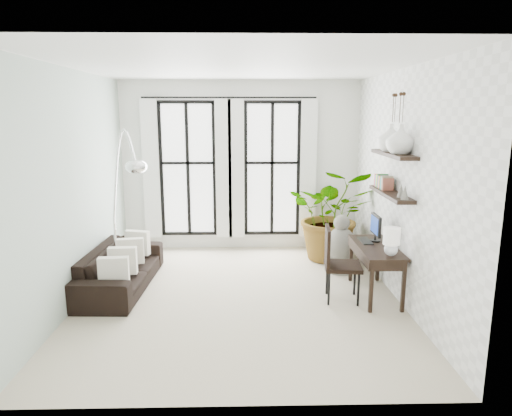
{
  "coord_description": "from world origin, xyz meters",
  "views": [
    {
      "loc": [
        0.09,
        -6.17,
        2.6
      ],
      "look_at": [
        0.24,
        0.3,
        1.25
      ],
      "focal_mm": 32.0,
      "sensor_mm": 36.0,
      "label": 1
    }
  ],
  "objects_px": {
    "plant": "(332,214)",
    "arc_lamp": "(125,182)",
    "sofa": "(121,268)",
    "buddha": "(341,247)",
    "desk_chair": "(336,259)",
    "desk": "(377,250)"
  },
  "relations": [
    {
      "from": "plant",
      "to": "desk",
      "type": "distance_m",
      "value": 1.8
    },
    {
      "from": "sofa",
      "to": "desk_chair",
      "type": "height_order",
      "value": "desk_chair"
    },
    {
      "from": "buddha",
      "to": "sofa",
      "type": "bearing_deg",
      "value": -169.14
    },
    {
      "from": "desk",
      "to": "plant",
      "type": "bearing_deg",
      "value": 99.77
    },
    {
      "from": "arc_lamp",
      "to": "buddha",
      "type": "height_order",
      "value": "arc_lamp"
    },
    {
      "from": "desk_chair",
      "to": "arc_lamp",
      "type": "distance_m",
      "value": 3.27
    },
    {
      "from": "desk",
      "to": "desk_chair",
      "type": "xyz_separation_m",
      "value": [
        -0.59,
        -0.08,
        -0.1
      ]
    },
    {
      "from": "desk",
      "to": "desk_chair",
      "type": "distance_m",
      "value": 0.61
    },
    {
      "from": "desk_chair",
      "to": "arc_lamp",
      "type": "bearing_deg",
      "value": 174.22
    },
    {
      "from": "desk",
      "to": "desk_chair",
      "type": "bearing_deg",
      "value": -172.27
    },
    {
      "from": "sofa",
      "to": "desk",
      "type": "relative_size",
      "value": 1.67
    },
    {
      "from": "sofa",
      "to": "buddha",
      "type": "xyz_separation_m",
      "value": [
        3.48,
        0.67,
        0.1
      ]
    },
    {
      "from": "plant",
      "to": "arc_lamp",
      "type": "distance_m",
      "value": 3.63
    },
    {
      "from": "arc_lamp",
      "to": "plant",
      "type": "bearing_deg",
      "value": 19.95
    },
    {
      "from": "sofa",
      "to": "arc_lamp",
      "type": "distance_m",
      "value": 1.31
    },
    {
      "from": "plant",
      "to": "desk_chair",
      "type": "distance_m",
      "value": 1.89
    },
    {
      "from": "sofa",
      "to": "buddha",
      "type": "height_order",
      "value": "buddha"
    },
    {
      "from": "plant",
      "to": "desk",
      "type": "relative_size",
      "value": 1.31
    },
    {
      "from": "plant",
      "to": "desk_chair",
      "type": "relative_size",
      "value": 1.57
    },
    {
      "from": "sofa",
      "to": "plant",
      "type": "height_order",
      "value": "plant"
    },
    {
      "from": "arc_lamp",
      "to": "sofa",
      "type": "bearing_deg",
      "value": -140.28
    },
    {
      "from": "sofa",
      "to": "buddha",
      "type": "distance_m",
      "value": 3.54
    }
  ]
}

